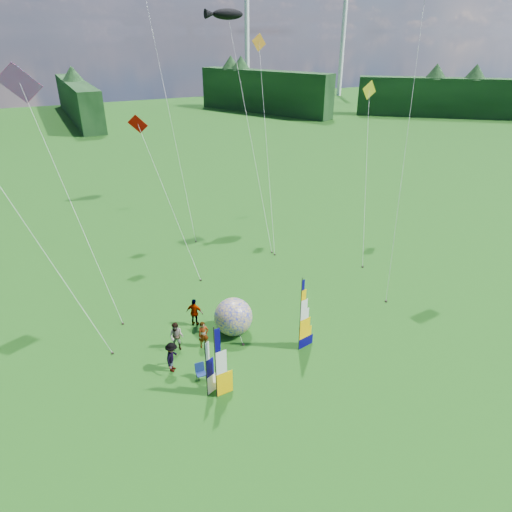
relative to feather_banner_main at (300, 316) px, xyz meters
name	(u,v)px	position (x,y,z in m)	size (l,w,h in m)	color
ground	(307,377)	(-0.79, -2.18, -2.25)	(220.00, 220.00, 0.00)	#28721C
treeline_ring	(311,313)	(-0.79, -2.18, 1.75)	(210.00, 210.00, 8.00)	#214B21
turbine_left	(343,36)	(69.21, 92.82, 12.75)	(8.00, 1.20, 30.00)	silver
turbine_right	(247,36)	(44.21, 99.82, 12.75)	(8.00, 1.20, 30.00)	silver
feather_banner_main	(300,316)	(0.00, 0.00, 0.00)	(1.22, 0.10, 4.50)	#070259
side_banner_left	(215,365)	(-5.52, -1.39, -0.24)	(1.11, 0.10, 4.02)	#FFB700
side_banner_far	(206,370)	(-5.90, -1.08, -0.67)	(0.94, 0.10, 3.15)	white
bol_inflatable	(233,317)	(-2.63, 3.13, -1.12)	(2.26, 2.26, 2.26)	#1422A4
spectator_a	(203,335)	(-4.68, 2.65, -1.43)	(0.60, 0.39, 1.64)	#66594C
spectator_b	(176,336)	(-6.11, 3.11, -1.38)	(0.84, 0.41, 1.73)	#66594C
spectator_c	(172,357)	(-6.86, 1.48, -1.38)	(1.12, 0.41, 1.73)	#66594C
spectator_d	(195,313)	(-4.40, 4.89, -1.35)	(1.06, 0.43, 1.81)	#66594C
camp_chair	(201,372)	(-5.78, 0.13, -1.79)	(0.53, 0.53, 0.92)	#0C1C48
kite_whale	(249,120)	(5.44, 17.71, 7.30)	(4.91, 15.08, 19.09)	black
kite_rainbow_delta	(70,191)	(-9.78, 10.32, 5.48)	(6.75, 10.70, 15.45)	red
kite_parafoil	(407,136)	(10.48, 4.69, 7.86)	(9.24, 9.79, 20.22)	#AB0407
small_kite_red	(168,194)	(-3.08, 13.46, 3.38)	(4.12, 9.33, 11.25)	#BF0500
small_kite_orange	(267,140)	(5.94, 15.43, 6.02)	(5.08, 10.65, 16.53)	orange
small_kite_yellow	(367,167)	(12.07, 10.14, 4.33)	(7.66, 10.06, 13.15)	yellow
small_kite_pink	(34,231)	(-12.01, 6.90, 4.69)	(7.39, 7.52, 13.89)	#E83E83
small_kite_green	(168,103)	(-0.42, 20.90, 8.64)	(2.74, 11.15, 21.77)	green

